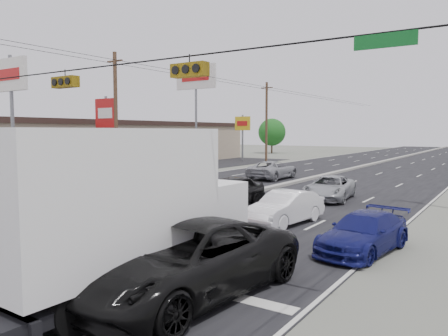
# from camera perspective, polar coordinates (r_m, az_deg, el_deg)

# --- Properties ---
(ground) EXTENTS (200.00, 200.00, 0.00)m
(ground) POSITION_cam_1_polar(r_m,az_deg,el_deg) (16.61, -22.59, -9.10)
(ground) COLOR #606356
(ground) RESTS_ON ground
(road_surface) EXTENTS (20.00, 160.00, 0.02)m
(road_surface) POSITION_cam_1_polar(r_m,az_deg,el_deg) (41.37, 14.35, -0.72)
(road_surface) COLOR black
(road_surface) RESTS_ON ground
(center_median) EXTENTS (0.50, 160.00, 0.20)m
(center_median) POSITION_cam_1_polar(r_m,az_deg,el_deg) (41.36, 14.35, -0.58)
(center_median) COLOR gray
(center_median) RESTS_ON ground
(strip_mall) EXTENTS (12.00, 42.00, 4.60)m
(strip_mall) POSITION_cam_1_polar(r_m,az_deg,el_deg) (52.06, -15.84, 2.90)
(strip_mall) COLOR tan
(strip_mall) RESTS_ON ground
(parking_lot) EXTENTS (10.00, 42.00, 0.02)m
(parking_lot) POSITION_cam_1_polar(r_m,az_deg,el_deg) (45.76, -8.40, -0.10)
(parking_lot) COLOR black
(parking_lot) RESTS_ON ground
(utility_pole_left_b) EXTENTS (1.60, 0.30, 10.00)m
(utility_pole_left_b) POSITION_cam_1_polar(r_m,az_deg,el_deg) (35.32, -13.94, 6.66)
(utility_pole_left_b) COLOR #422D1E
(utility_pole_left_b) RESTS_ON ground
(utility_pole_left_c) EXTENTS (1.60, 0.30, 10.00)m
(utility_pole_left_c) POSITION_cam_1_polar(r_m,az_deg,el_deg) (55.40, 5.57, 6.07)
(utility_pole_left_c) COLOR #422D1E
(utility_pole_left_c) RESTS_ON ground
(traffic_signals) EXTENTS (25.00, 0.30, 0.54)m
(traffic_signals) POSITION_cam_1_polar(r_m,az_deg,el_deg) (15.09, -20.26, 10.62)
(traffic_signals) COLOR black
(traffic_signals) RESTS_ON ground
(pole_sign_near) EXTENTS (3.50, 0.25, 9.00)m
(pole_sign_near) POSITION_cam_1_polar(r_m,az_deg,el_deg) (33.26, -26.06, 9.74)
(pole_sign_near) COLOR slate
(pole_sign_near) RESTS_ON ground
(pole_sign_mid) EXTENTS (2.60, 0.25, 7.00)m
(pole_sign_mid) POSITION_cam_1_polar(r_m,az_deg,el_deg) (40.67, -15.13, 6.39)
(pole_sign_mid) COLOR slate
(pole_sign_mid) RESTS_ON ground
(pole_sign_billboard) EXTENTS (5.00, 0.25, 11.00)m
(pole_sign_billboard) POSITION_cam_1_polar(r_m,az_deg,el_deg) (46.58, -3.69, 10.95)
(pole_sign_billboard) COLOR slate
(pole_sign_billboard) RESTS_ON ground
(pole_sign_far) EXTENTS (2.20, 0.25, 6.00)m
(pole_sign_far) POSITION_cam_1_polar(r_m,az_deg,el_deg) (57.11, 2.44, 5.35)
(pole_sign_far) COLOR slate
(pole_sign_far) RESTS_ON ground
(tree_left_far) EXTENTS (4.80, 4.80, 6.12)m
(tree_left_far) POSITION_cam_1_polar(r_m,az_deg,el_deg) (77.51, 6.28, 4.67)
(tree_left_far) COLOR #382619
(tree_left_far) RESTS_ON ground
(box_truck) EXTENTS (2.89, 7.85, 3.96)m
(box_truck) POSITION_cam_1_polar(r_m,az_deg,el_deg) (11.04, -13.27, -5.03)
(box_truck) COLOR black
(box_truck) RESTS_ON ground
(tan_sedan) EXTENTS (2.50, 5.67, 1.62)m
(tan_sedan) POSITION_cam_1_polar(r_m,az_deg,el_deg) (14.21, -26.48, -8.22)
(tan_sedan) COLOR brown
(tan_sedan) RESTS_ON ground
(red_sedan) EXTENTS (1.69, 4.76, 1.56)m
(red_sedan) POSITION_cam_1_polar(r_m,az_deg,el_deg) (17.27, -8.89, -5.61)
(red_sedan) COLOR #B71F0B
(red_sedan) RESTS_ON ground
(black_suv) EXTENTS (3.42, 6.46, 1.73)m
(black_suv) POSITION_cam_1_polar(r_m,az_deg,el_deg) (10.52, -4.79, -11.91)
(black_suv) COLOR black
(black_suv) RESTS_ON ground
(queue_car_a) EXTENTS (2.07, 4.73, 1.59)m
(queue_car_a) POSITION_cam_1_polar(r_m,az_deg,el_deg) (22.50, 0.73, -3.09)
(queue_car_a) COLOR black
(queue_car_a) RESTS_ON ground
(queue_car_b) EXTENTS (1.96, 4.34, 1.38)m
(queue_car_b) POSITION_cam_1_polar(r_m,az_deg,el_deg) (18.46, 7.99, -5.21)
(queue_car_b) COLOR white
(queue_car_b) RESTS_ON ground
(queue_car_c) EXTENTS (2.87, 5.13, 1.36)m
(queue_car_c) POSITION_cam_1_polar(r_m,az_deg,el_deg) (25.44, 13.61, -2.57)
(queue_car_c) COLOR #9FA2A6
(queue_car_c) RESTS_ON ground
(queue_car_d) EXTENTS (2.34, 4.53, 1.26)m
(queue_car_d) POSITION_cam_1_polar(r_m,az_deg,el_deg) (14.86, 17.77, -8.10)
(queue_car_d) COLOR navy
(queue_car_d) RESTS_ON ground
(oncoming_near) EXTENTS (2.63, 5.79, 1.65)m
(oncoming_near) POSITION_cam_1_polar(r_m,az_deg,el_deg) (28.10, -7.66, -1.49)
(oncoming_near) COLOR black
(oncoming_near) RESTS_ON ground
(oncoming_far) EXTENTS (2.51, 5.36, 1.48)m
(oncoming_far) POSITION_cam_1_polar(r_m,az_deg,el_deg) (35.62, 6.39, -0.27)
(oncoming_far) COLOR #96979D
(oncoming_far) RESTS_ON ground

